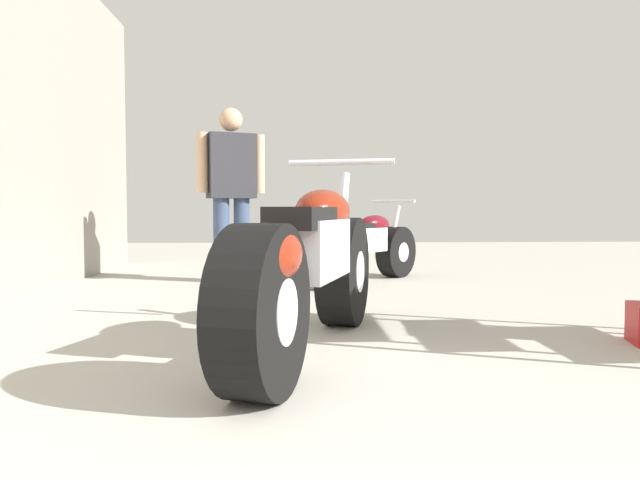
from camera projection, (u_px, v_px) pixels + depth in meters
ground_plane at (348, 323)px, 3.99m from camera, size 19.19×19.19×0.00m
motorcycle_maroon_cruiser at (309, 268)px, 3.08m from camera, size 0.96×2.23×1.06m
motorcycle_black_naked at (362, 248)px, 6.13m from camera, size 1.32×1.50×0.85m
mechanic_in_blue at (231, 184)px, 6.19m from camera, size 0.71×0.40×1.78m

